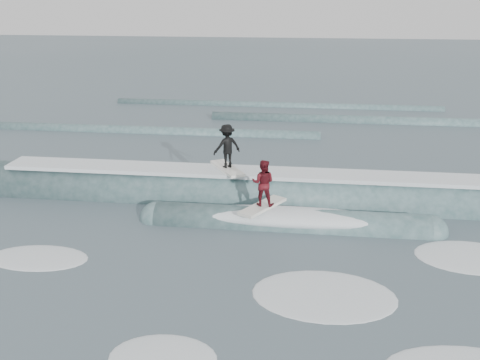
# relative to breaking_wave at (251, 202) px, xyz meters

# --- Properties ---
(ground) EXTENTS (160.00, 160.00, 0.00)m
(ground) POSITION_rel_breaking_wave_xyz_m (-0.34, -4.32, -0.04)
(ground) COLOR #394B53
(ground) RESTS_ON ground
(breaking_wave) EXTENTS (21.31, 3.84, 2.12)m
(breaking_wave) POSITION_rel_breaking_wave_xyz_m (0.00, 0.00, 0.00)
(breaking_wave) COLOR #335456
(breaking_wave) RESTS_ON ground
(surfer_black) EXTENTS (1.53, 1.99, 1.70)m
(surfer_black) POSITION_rel_breaking_wave_xyz_m (-0.94, 0.41, 1.90)
(surfer_black) COLOR white
(surfer_black) RESTS_ON ground
(surfer_red) EXTENTS (1.50, 2.00, 1.64)m
(surfer_red) POSITION_rel_breaking_wave_xyz_m (0.57, -1.79, 1.31)
(surfer_red) COLOR silver
(surfer_red) RESTS_ON ground
(whitewater) EXTENTS (17.84, 7.40, 0.10)m
(whitewater) POSITION_rel_breaking_wave_xyz_m (1.43, -6.18, -0.04)
(whitewater) COLOR white
(whitewater) RESTS_ON ground
(far_swells) EXTENTS (37.48, 8.65, 0.80)m
(far_swells) POSITION_rel_breaking_wave_xyz_m (0.26, 13.33, -0.04)
(far_swells) COLOR #335456
(far_swells) RESTS_ON ground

